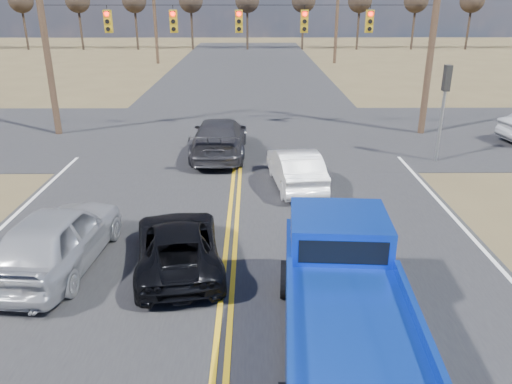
{
  "coord_description": "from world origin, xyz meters",
  "views": [
    {
      "loc": [
        0.6,
        -6.15,
        6.37
      ],
      "look_at": [
        0.69,
        6.24,
        1.5
      ],
      "focal_mm": 35.0,
      "sensor_mm": 36.0,
      "label": 1
    }
  ],
  "objects_px": {
    "black_suv": "(178,245)",
    "white_car_queue": "(296,168)",
    "silver_suv": "(57,238)",
    "dgrey_car_queue": "(219,137)",
    "pickup_truck": "(343,300)"
  },
  "relations": [
    {
      "from": "black_suv",
      "to": "white_car_queue",
      "type": "bearing_deg",
      "value": -130.14
    },
    {
      "from": "silver_suv",
      "to": "dgrey_car_queue",
      "type": "bearing_deg",
      "value": -104.91
    },
    {
      "from": "white_car_queue",
      "to": "silver_suv",
      "type": "bearing_deg",
      "value": 34.77
    },
    {
      "from": "black_suv",
      "to": "dgrey_car_queue",
      "type": "height_order",
      "value": "dgrey_car_queue"
    },
    {
      "from": "pickup_truck",
      "to": "dgrey_car_queue",
      "type": "bearing_deg",
      "value": 107.51
    },
    {
      "from": "black_suv",
      "to": "silver_suv",
      "type": "bearing_deg",
      "value": -9.61
    },
    {
      "from": "pickup_truck",
      "to": "white_car_queue",
      "type": "bearing_deg",
      "value": 94.77
    },
    {
      "from": "silver_suv",
      "to": "black_suv",
      "type": "relative_size",
      "value": 1.1
    },
    {
      "from": "pickup_truck",
      "to": "dgrey_car_queue",
      "type": "relative_size",
      "value": 1.11
    },
    {
      "from": "pickup_truck",
      "to": "black_suv",
      "type": "xyz_separation_m",
      "value": [
        -3.56,
        3.15,
        -0.47
      ]
    },
    {
      "from": "silver_suv",
      "to": "pickup_truck",
      "type": "bearing_deg",
      "value": 159.27
    },
    {
      "from": "white_car_queue",
      "to": "dgrey_car_queue",
      "type": "relative_size",
      "value": 0.76
    },
    {
      "from": "white_car_queue",
      "to": "dgrey_car_queue",
      "type": "distance_m",
      "value": 4.76
    },
    {
      "from": "pickup_truck",
      "to": "dgrey_car_queue",
      "type": "distance_m",
      "value": 12.98
    },
    {
      "from": "black_suv",
      "to": "white_car_queue",
      "type": "xyz_separation_m",
      "value": [
        3.39,
        5.7,
        0.08
      ]
    }
  ]
}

